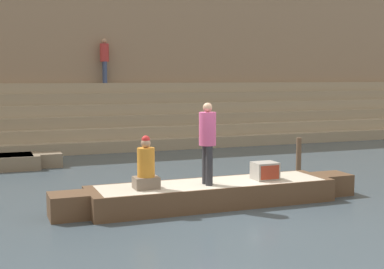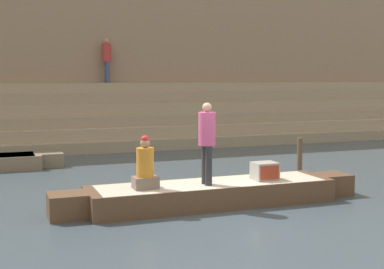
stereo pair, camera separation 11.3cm
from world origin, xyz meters
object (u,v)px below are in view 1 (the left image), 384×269
rowboat_main (212,193)px  person_rowing (146,168)px  tv_set (265,171)px  mooring_post (299,156)px  person_on_steps (105,57)px  person_standing (207,138)px

rowboat_main → person_rowing: person_rowing is taller
tv_set → mooring_post: size_ratio=0.50×
tv_set → mooring_post: (2.44, 2.52, -0.16)m
rowboat_main → mooring_post: mooring_post is taller
rowboat_main → person_on_steps: 11.86m
rowboat_main → person_rowing: (-1.47, -0.09, 0.65)m
mooring_post → tv_set: bearing=-134.0°
person_on_steps → mooring_post: bearing=166.9°
tv_set → person_on_steps: 11.89m
mooring_post → person_on_steps: person_on_steps is taller
person_standing → person_rowing: 1.41m
person_standing → tv_set: size_ratio=3.29×
tv_set → person_standing: bearing=-179.8°
person_standing → mooring_post: person_standing is taller
rowboat_main → person_on_steps: bearing=92.2°
person_rowing → tv_set: person_rowing is taller
person_standing → person_on_steps: 11.74m
person_rowing → mooring_post: (5.11, 2.52, -0.39)m
rowboat_main → person_standing: bearing=-136.9°
person_standing → person_on_steps: person_on_steps is taller
person_rowing → rowboat_main: bearing=-2.0°
mooring_post → person_standing: bearing=-145.9°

